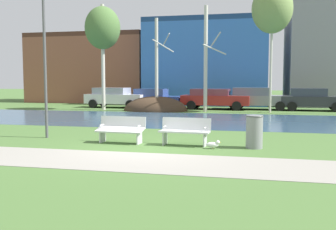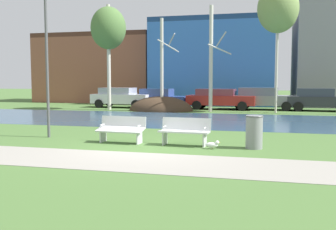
{
  "view_description": "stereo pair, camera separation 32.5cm",
  "coord_description": "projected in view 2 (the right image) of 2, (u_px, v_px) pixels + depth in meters",
  "views": [
    {
      "loc": [
        3.3,
        -11.26,
        2.08
      ],
      "look_at": [
        0.5,
        1.07,
        0.95
      ],
      "focal_mm": 42.12,
      "sensor_mm": 36.0,
      "label": 1
    },
    {
      "loc": [
        3.61,
        -11.18,
        2.08
      ],
      "look_at": [
        0.5,
        1.07,
        0.95
      ],
      "focal_mm": 42.12,
      "sensor_mm": 36.0,
      "label": 2
    }
  ],
  "objects": [
    {
      "name": "bench_left",
      "position": [
        121.0,
        129.0,
        13.0
      ],
      "size": [
        1.63,
        0.66,
        0.87
      ],
      "color": "silver",
      "rests_on": "ground"
    },
    {
      "name": "birch_center_left",
      "position": [
        211.0,
        58.0,
        25.43
      ],
      "size": [
        1.46,
        2.3,
        6.84
      ],
      "color": "beige",
      "rests_on": "ground"
    },
    {
      "name": "paved_path_strip",
      "position": [
        122.0,
        161.0,
        10.12
      ],
      "size": [
        60.0,
        2.39,
        0.01
      ],
      "primitive_type": "cube",
      "color": "gray",
      "rests_on": "ground"
    },
    {
      "name": "birch_far_left",
      "position": [
        108.0,
        29.0,
        27.06
      ],
      "size": [
        2.42,
        2.42,
        7.22
      ],
      "color": "beige",
      "rests_on": "ground"
    },
    {
      "name": "soil_mound",
      "position": [
        161.0,
        111.0,
        26.6
      ],
      "size": [
        4.37,
        2.88,
        1.96
      ],
      "primitive_type": "ellipsoid",
      "color": "#423021",
      "rests_on": "ground"
    },
    {
      "name": "bench_right",
      "position": [
        185.0,
        131.0,
        12.48
      ],
      "size": [
        1.63,
        0.66,
        0.87
      ],
      "color": "silver",
      "rests_on": "ground"
    },
    {
      "name": "trash_bin",
      "position": [
        254.0,
        131.0,
        11.9
      ],
      "size": [
        0.53,
        0.53,
        1.01
      ],
      "color": "gray",
      "rests_on": "ground"
    },
    {
      "name": "parked_sedan_second_blue",
      "position": [
        160.0,
        98.0,
        29.42
      ],
      "size": [
        4.15,
        2.11,
        1.42
      ],
      "color": "#2D4793",
      "rests_on": "ground"
    },
    {
      "name": "parked_suv_fifth_dark",
      "position": [
        319.0,
        99.0,
        26.36
      ],
      "size": [
        4.27,
        2.17,
        1.52
      ],
      "color": "#282B30",
      "rests_on": "ground"
    },
    {
      "name": "seagull",
      "position": [
        212.0,
        145.0,
        11.85
      ],
      "size": [
        0.46,
        0.17,
        0.26
      ],
      "color": "white",
      "rests_on": "ground"
    },
    {
      "name": "parked_van_nearest_white",
      "position": [
        121.0,
        97.0,
        29.7
      ],
      "size": [
        4.55,
        2.22,
        1.5
      ],
      "color": "silver",
      "rests_on": "ground"
    },
    {
      "name": "parked_hatch_third_red",
      "position": [
        220.0,
        98.0,
        27.78
      ],
      "size": [
        4.85,
        2.21,
        1.45
      ],
      "color": "maroon",
      "rests_on": "ground"
    },
    {
      "name": "building_blue_store",
      "position": [
        216.0,
        63.0,
        35.3
      ],
      "size": [
        10.05,
        9.41,
        7.13
      ],
      "color": "#3870C6",
      "rests_on": "ground"
    },
    {
      "name": "river_band",
      "position": [
        196.0,
        120.0,
        20.55
      ],
      "size": [
        80.0,
        8.27,
        0.01
      ],
      "primitive_type": "cube",
      "color": "#33516B",
      "rests_on": "ground"
    },
    {
      "name": "building_brick_low",
      "position": [
        101.0,
        69.0,
        37.98
      ],
      "size": [
        11.1,
        6.39,
        6.33
      ],
      "color": "brown",
      "rests_on": "ground"
    },
    {
      "name": "birch_center",
      "position": [
        278.0,
        9.0,
        24.32
      ],
      "size": [
        2.53,
        2.53,
        8.32
      ],
      "color": "#BCB7A8",
      "rests_on": "ground"
    },
    {
      "name": "parked_wagon_fourth_grey",
      "position": [
        262.0,
        98.0,
        27.54
      ],
      "size": [
        4.74,
        2.29,
        1.54
      ],
      "color": "slate",
      "rests_on": "ground"
    },
    {
      "name": "birch_left",
      "position": [
        162.0,
        64.0,
        25.93
      ],
      "size": [
        1.3,
        2.1,
        6.11
      ],
      "color": "#BCB7A8",
      "rests_on": "ground"
    },
    {
      "name": "streetlamp",
      "position": [
        46.0,
        25.0,
        13.95
      ],
      "size": [
        0.32,
        0.32,
        6.13
      ],
      "color": "#4C4C51",
      "rests_on": "ground"
    },
    {
      "name": "ground_plane",
      "position": [
        199.0,
        118.0,
        21.52
      ],
      "size": [
        120.0,
        120.0,
        0.0
      ],
      "primitive_type": "plane",
      "color": "#476B33"
    }
  ]
}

